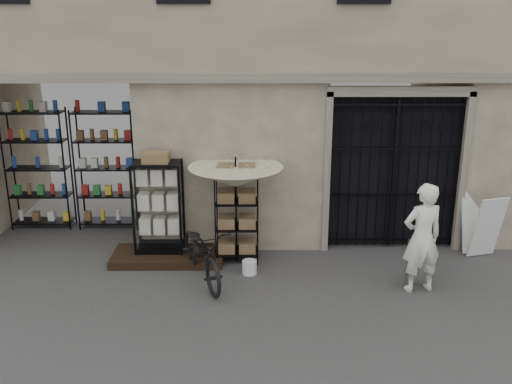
{
  "coord_description": "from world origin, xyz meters",
  "views": [
    {
      "loc": [
        -0.86,
        -8.0,
        4.32
      ],
      "look_at": [
        -0.8,
        1.4,
        1.35
      ],
      "focal_mm": 40.0,
      "sensor_mm": 36.0,
      "label": 1
    }
  ],
  "objects_px": {
    "wire_rack": "(237,217)",
    "easel_sign": "(481,224)",
    "shopkeeper": "(417,289)",
    "market_umbrella": "(236,171)",
    "steel_bollard": "(411,263)",
    "display_cabinet": "(159,211)",
    "white_bucket": "(249,267)",
    "bicycle": "(203,280)"
  },
  "relations": [
    {
      "from": "wire_rack",
      "to": "steel_bollard",
      "type": "xyz_separation_m",
      "value": [
        2.87,
        -1.05,
        -0.43
      ]
    },
    {
      "from": "shopkeeper",
      "to": "market_umbrella",
      "type": "bearing_deg",
      "value": -34.72
    },
    {
      "from": "white_bucket",
      "to": "wire_rack",
      "type": "bearing_deg",
      "value": 110.43
    },
    {
      "from": "wire_rack",
      "to": "market_umbrella",
      "type": "distance_m",
      "value": 0.86
    },
    {
      "from": "bicycle",
      "to": "wire_rack",
      "type": "bearing_deg",
      "value": 34.1
    },
    {
      "from": "display_cabinet",
      "to": "shopkeeper",
      "type": "height_order",
      "value": "display_cabinet"
    },
    {
      "from": "wire_rack",
      "to": "white_bucket",
      "type": "height_order",
      "value": "wire_rack"
    },
    {
      "from": "white_bucket",
      "to": "easel_sign",
      "type": "xyz_separation_m",
      "value": [
        4.26,
        0.79,
        0.49
      ]
    },
    {
      "from": "display_cabinet",
      "to": "white_bucket",
      "type": "xyz_separation_m",
      "value": [
        1.63,
        -0.72,
        -0.77
      ]
    },
    {
      "from": "wire_rack",
      "to": "white_bucket",
      "type": "distance_m",
      "value": 0.96
    },
    {
      "from": "display_cabinet",
      "to": "market_umbrella",
      "type": "relative_size",
      "value": 0.76
    },
    {
      "from": "steel_bollard",
      "to": "easel_sign",
      "type": "bearing_deg",
      "value": 37.57
    },
    {
      "from": "bicycle",
      "to": "steel_bollard",
      "type": "relative_size",
      "value": 2.36
    },
    {
      "from": "market_umbrella",
      "to": "steel_bollard",
      "type": "relative_size",
      "value": 2.91
    },
    {
      "from": "display_cabinet",
      "to": "wire_rack",
      "type": "distance_m",
      "value": 1.41
    },
    {
      "from": "market_umbrella",
      "to": "bicycle",
      "type": "bearing_deg",
      "value": -125.08
    },
    {
      "from": "wire_rack",
      "to": "market_umbrella",
      "type": "bearing_deg",
      "value": -101.0
    },
    {
      "from": "steel_bollard",
      "to": "shopkeeper",
      "type": "height_order",
      "value": "steel_bollard"
    },
    {
      "from": "steel_bollard",
      "to": "shopkeeper",
      "type": "xyz_separation_m",
      "value": [
        0.1,
        -0.16,
        -0.4
      ]
    },
    {
      "from": "market_umbrella",
      "to": "easel_sign",
      "type": "xyz_separation_m",
      "value": [
        4.5,
        0.25,
        -1.08
      ]
    },
    {
      "from": "easel_sign",
      "to": "display_cabinet",
      "type": "bearing_deg",
      "value": 165.32
    },
    {
      "from": "wire_rack",
      "to": "bicycle",
      "type": "distance_m",
      "value": 1.31
    },
    {
      "from": "wire_rack",
      "to": "easel_sign",
      "type": "height_order",
      "value": "wire_rack"
    },
    {
      "from": "display_cabinet",
      "to": "steel_bollard",
      "type": "height_order",
      "value": "display_cabinet"
    },
    {
      "from": "market_umbrella",
      "to": "easel_sign",
      "type": "bearing_deg",
      "value": 3.17
    },
    {
      "from": "wire_rack",
      "to": "shopkeeper",
      "type": "relative_size",
      "value": 0.94
    },
    {
      "from": "white_bucket",
      "to": "steel_bollard",
      "type": "relative_size",
      "value": 0.31
    },
    {
      "from": "white_bucket",
      "to": "steel_bollard",
      "type": "bearing_deg",
      "value": -9.61
    },
    {
      "from": "wire_rack",
      "to": "white_bucket",
      "type": "bearing_deg",
      "value": -69.45
    },
    {
      "from": "market_umbrella",
      "to": "steel_bollard",
      "type": "xyz_separation_m",
      "value": [
        2.88,
        -0.99,
        -1.29
      ]
    },
    {
      "from": "shopkeeper",
      "to": "easel_sign",
      "type": "xyz_separation_m",
      "value": [
        1.52,
        1.4,
        0.61
      ]
    },
    {
      "from": "wire_rack",
      "to": "market_umbrella",
      "type": "relative_size",
      "value": 0.72
    },
    {
      "from": "display_cabinet",
      "to": "white_bucket",
      "type": "relative_size",
      "value": 7.18
    },
    {
      "from": "wire_rack",
      "to": "shopkeeper",
      "type": "xyz_separation_m",
      "value": [
        2.97,
        -1.21,
        -0.83
      ]
    },
    {
      "from": "white_bucket",
      "to": "easel_sign",
      "type": "bearing_deg",
      "value": 10.55
    },
    {
      "from": "wire_rack",
      "to": "display_cabinet",
      "type": "bearing_deg",
      "value": 175.59
    },
    {
      "from": "bicycle",
      "to": "easel_sign",
      "type": "distance_m",
      "value": 5.19
    },
    {
      "from": "market_umbrella",
      "to": "shopkeeper",
      "type": "bearing_deg",
      "value": -21.17
    },
    {
      "from": "bicycle",
      "to": "market_umbrella",
      "type": "bearing_deg",
      "value": 32.71
    },
    {
      "from": "steel_bollard",
      "to": "easel_sign",
      "type": "height_order",
      "value": "easel_sign"
    },
    {
      "from": "display_cabinet",
      "to": "easel_sign",
      "type": "bearing_deg",
      "value": -20.6
    },
    {
      "from": "steel_bollard",
      "to": "display_cabinet",
      "type": "bearing_deg",
      "value": 164.79
    }
  ]
}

